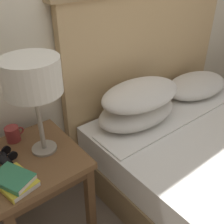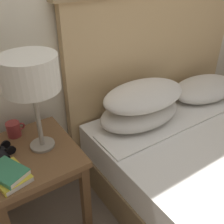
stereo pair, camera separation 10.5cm
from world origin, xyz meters
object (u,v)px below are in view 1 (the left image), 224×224
(binoculars_pair, at_px, (1,158))
(coffee_mug, at_px, (13,134))
(nightstand, at_px, (32,169))
(book_stacked_on_top, at_px, (12,178))
(table_lamp, at_px, (32,78))
(book_on_nightstand, at_px, (15,182))

(binoculars_pair, bearing_deg, coffee_mug, 48.49)
(nightstand, height_order, book_stacked_on_top, book_stacked_on_top)
(nightstand, xyz_separation_m, table_lamp, (0.09, 0.01, 0.50))
(table_lamp, relative_size, coffee_mug, 4.91)
(binoculars_pair, height_order, coffee_mug, coffee_mug)
(nightstand, relative_size, book_stacked_on_top, 2.66)
(coffee_mug, bearing_deg, binoculars_pair, -131.51)
(nightstand, height_order, binoculars_pair, binoculars_pair)
(book_stacked_on_top, relative_size, coffee_mug, 2.06)
(nightstand, distance_m, table_lamp, 0.50)
(table_lamp, height_order, book_on_nightstand, table_lamp)
(book_on_nightstand, bearing_deg, binoculars_pair, 88.35)
(table_lamp, bearing_deg, binoculars_pair, 166.33)
(table_lamp, height_order, coffee_mug, table_lamp)
(book_stacked_on_top, bearing_deg, table_lamp, 32.57)
(book_on_nightstand, bearing_deg, book_stacked_on_top, 169.95)
(nightstand, distance_m, coffee_mug, 0.22)
(table_lamp, xyz_separation_m, book_stacked_on_top, (-0.22, -0.14, -0.37))
(book_stacked_on_top, xyz_separation_m, binoculars_pair, (0.01, 0.19, -0.02))
(table_lamp, xyz_separation_m, book_on_nightstand, (-0.21, -0.14, -0.40))
(binoculars_pair, bearing_deg, table_lamp, -13.67)
(table_lamp, distance_m, book_on_nightstand, 0.47)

